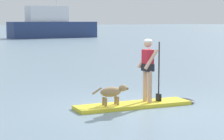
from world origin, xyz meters
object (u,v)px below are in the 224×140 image
object	(u,v)px
paddleboard	(141,104)
person_paddler	(148,66)
moored_boat_far_starboard	(52,26)
dog	(113,92)

from	to	relation	value
paddleboard	person_paddler	xyz separation A→B (m)	(0.22, -0.04, 1.05)
person_paddler	moored_boat_far_starboard	size ratio (longest dim) A/B	0.14
person_paddler	moored_boat_far_starboard	bearing A→B (deg)	66.73
paddleboard	person_paddler	bearing A→B (deg)	-10.29
dog	moored_boat_far_starboard	xyz separation A→B (m)	(19.57, 42.89, 1.15)
person_paddler	dog	world-z (taller)	person_paddler
person_paddler	dog	distance (m)	1.24
paddleboard	person_paddler	world-z (taller)	person_paddler
dog	moored_boat_far_starboard	world-z (taller)	moored_boat_far_starboard
paddleboard	dog	world-z (taller)	dog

